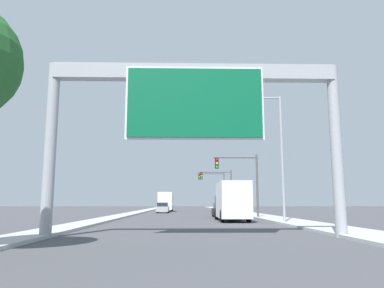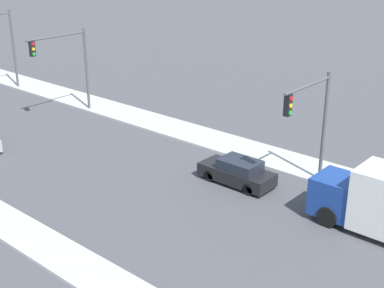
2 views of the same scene
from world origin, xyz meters
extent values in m
cube|color=#B0B0B0|center=(7.75, 60.00, 0.07)|extent=(3.00, 120.00, 0.15)
cube|color=#B0B0B0|center=(-7.25, 60.00, 0.07)|extent=(2.00, 120.00, 0.15)
cylinder|color=#9EA0A5|center=(-6.45, 18.00, 3.92)|extent=(0.51, 0.51, 7.83)
cylinder|color=#9EA0A5|center=(6.45, 18.00, 3.92)|extent=(0.51, 0.51, 7.83)
cube|color=#9EA0A5|center=(0.00, 18.00, 7.48)|extent=(12.90, 0.60, 0.70)
cube|color=white|center=(0.00, 17.70, 5.95)|extent=(6.22, 0.08, 3.37)
cube|color=#0A5B38|center=(0.00, 17.65, 5.95)|extent=(6.02, 0.16, 3.17)
cube|color=#A5A8AD|center=(-3.50, 57.08, 0.55)|extent=(1.72, 4.46, 0.75)
cube|color=#1E232D|center=(-3.50, 56.85, 1.20)|extent=(1.52, 2.32, 0.57)
cylinder|color=black|center=(-4.25, 58.46, 0.32)|extent=(0.22, 0.64, 0.64)
cylinder|color=black|center=(-2.75, 58.46, 0.32)|extent=(0.22, 0.64, 0.64)
cylinder|color=black|center=(-4.25, 55.69, 0.32)|extent=(0.22, 0.64, 0.64)
cylinder|color=black|center=(-2.75, 55.69, 0.32)|extent=(0.22, 0.64, 0.64)
cube|color=black|center=(3.50, 41.33, 0.54)|extent=(1.71, 4.25, 0.72)
cube|color=#1E232D|center=(3.50, 41.11, 1.17)|extent=(1.51, 2.21, 0.55)
cylinder|color=black|center=(2.75, 42.64, 0.32)|extent=(0.22, 0.64, 0.64)
cylinder|color=black|center=(4.25, 42.64, 0.32)|extent=(0.22, 0.64, 0.64)
cylinder|color=black|center=(2.75, 40.01, 0.32)|extent=(0.22, 0.64, 0.64)
cylinder|color=black|center=(4.25, 40.01, 0.32)|extent=(0.22, 0.64, 0.64)
cube|color=white|center=(-3.50, 68.91, 1.24)|extent=(2.16, 2.01, 1.87)
cube|color=silver|center=(-3.50, 65.33, 1.75)|extent=(2.35, 5.16, 2.90)
cylinder|color=black|center=(-4.54, 68.81, 0.50)|extent=(0.28, 1.00, 1.00)
cylinder|color=black|center=(-2.46, 68.81, 0.50)|extent=(0.28, 1.00, 1.00)
cylinder|color=black|center=(-4.54, 64.04, 0.50)|extent=(0.28, 1.00, 1.00)
cylinder|color=black|center=(-2.46, 64.04, 0.50)|extent=(0.28, 1.00, 1.00)
cube|color=navy|center=(3.50, 35.43, 1.22)|extent=(2.12, 2.05, 1.84)
cube|color=silver|center=(3.50, 31.76, 1.72)|extent=(2.31, 5.28, 2.85)
cylinder|color=black|center=(2.49, 35.32, 0.50)|extent=(0.28, 1.00, 1.00)
cylinder|color=black|center=(4.51, 35.32, 0.50)|extent=(0.28, 1.00, 1.00)
cylinder|color=black|center=(2.49, 30.44, 0.50)|extent=(0.28, 1.00, 1.00)
cylinder|color=black|center=(4.51, 30.44, 0.50)|extent=(0.28, 1.00, 1.00)
cylinder|color=#4C4C4F|center=(6.75, 38.00, 3.10)|extent=(0.20, 0.20, 6.21)
cylinder|color=#4C4C4F|center=(4.60, 38.00, 5.91)|extent=(4.30, 0.14, 0.14)
cube|color=black|center=(2.80, 38.00, 5.33)|extent=(0.35, 0.28, 1.05)
cylinder|color=red|center=(2.80, 37.84, 5.68)|extent=(0.22, 0.04, 0.22)
cylinder|color=yellow|center=(2.80, 37.84, 5.33)|extent=(0.22, 0.04, 0.22)
cylinder|color=green|center=(2.80, 37.84, 4.98)|extent=(0.22, 0.04, 0.22)
cylinder|color=#4C4C4F|center=(6.75, 58.00, 3.18)|extent=(0.20, 0.20, 6.36)
cylinder|color=#4C4C4F|center=(4.29, 58.00, 6.06)|extent=(4.92, 0.14, 0.14)
cube|color=black|center=(2.23, 58.00, 5.49)|extent=(0.35, 0.28, 1.05)
cylinder|color=red|center=(2.23, 57.84, 5.84)|extent=(0.22, 0.04, 0.22)
cylinder|color=yellow|center=(2.23, 57.84, 5.49)|extent=(0.22, 0.04, 0.22)
cylinder|color=green|center=(2.23, 57.84, 5.14)|extent=(0.22, 0.04, 0.22)
cylinder|color=#4C4C4F|center=(6.75, 68.00, 3.45)|extent=(0.20, 0.20, 6.90)
cylinder|color=#4C4C4F|center=(4.36, 68.00, 6.60)|extent=(4.78, 0.14, 0.14)
cube|color=black|center=(2.35, 68.00, 6.02)|extent=(0.35, 0.28, 1.05)
cylinder|color=red|center=(2.35, 67.84, 6.37)|extent=(0.22, 0.04, 0.22)
cylinder|color=yellow|center=(2.35, 67.84, 6.02)|extent=(0.22, 0.04, 0.22)
cylinder|color=green|center=(2.35, 67.84, 5.67)|extent=(0.22, 0.04, 0.22)
cylinder|color=#9EA0A5|center=(6.85, 28.81, 4.77)|extent=(0.18, 0.18, 9.54)
cylinder|color=#9EA0A5|center=(5.95, 28.81, 9.39)|extent=(1.81, 0.12, 0.12)
cube|color=#B2B2A8|center=(5.04, 28.81, 9.29)|extent=(0.60, 0.28, 0.20)
camera|label=1|loc=(-0.51, 1.35, 1.52)|focal=35.00mm
camera|label=2|loc=(-18.28, 25.74, 12.72)|focal=50.00mm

